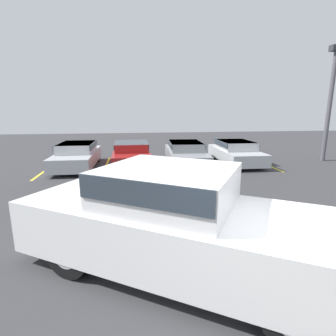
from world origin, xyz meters
TOP-DOWN VIEW (x-y plane):
  - ground_plane at (0.00, 0.00)m, footprint 60.00×60.00m
  - stall_stripe_a at (-5.79, 10.28)m, footprint 0.12×4.83m
  - stall_stripe_b at (-3.02, 10.28)m, footprint 0.12×4.83m
  - stall_stripe_c at (-0.24, 10.28)m, footprint 0.12×4.83m
  - stall_stripe_d at (2.54, 10.28)m, footprint 0.12×4.83m
  - stall_stripe_e at (5.32, 10.28)m, footprint 0.12×4.83m
  - pickup_truck at (-0.82, 0.96)m, footprint 6.15×4.88m
  - parked_sedan_a at (-4.39, 10.33)m, footprint 1.83×4.57m
  - parked_sedan_b at (-1.70, 10.40)m, footprint 1.89×4.41m
  - parked_sedan_c at (1.15, 10.39)m, footprint 2.12×4.86m
  - parked_sedan_d at (3.87, 10.21)m, footprint 1.94×4.39m
  - light_post at (9.10, 10.20)m, footprint 0.70×0.36m

SIDE VIEW (x-z plane):
  - ground_plane at x=0.00m, z-range 0.00..0.00m
  - stall_stripe_a at x=-5.79m, z-range 0.00..0.01m
  - stall_stripe_b at x=-3.02m, z-range 0.00..0.01m
  - stall_stripe_c at x=-0.24m, z-range 0.00..0.01m
  - stall_stripe_d at x=2.54m, z-range 0.00..0.01m
  - stall_stripe_e at x=5.32m, z-range 0.00..0.01m
  - parked_sedan_c at x=1.15m, z-range 0.05..1.23m
  - parked_sedan_d at x=3.87m, z-range 0.04..1.24m
  - parked_sedan_b at x=-1.70m, z-range 0.04..1.24m
  - parked_sedan_a at x=-4.39m, z-range 0.04..1.27m
  - pickup_truck at x=-0.82m, z-range 0.00..1.90m
  - light_post at x=9.10m, z-range 0.44..6.56m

